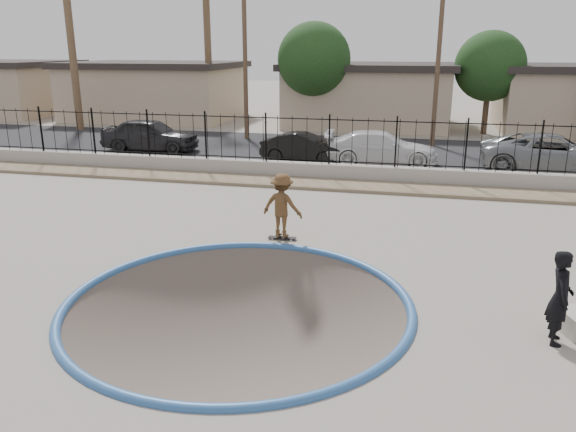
# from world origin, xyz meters

# --- Properties ---
(ground) EXTENTS (120.00, 120.00, 2.20)m
(ground) POSITION_xyz_m (0.00, 12.00, -1.10)
(ground) COLOR gray
(ground) RESTS_ON ground
(bowl_pit) EXTENTS (6.84, 6.84, 1.80)m
(bowl_pit) POSITION_xyz_m (0.00, -1.00, 0.00)
(bowl_pit) COLOR #50463D
(bowl_pit) RESTS_ON ground
(coping_ring) EXTENTS (7.04, 7.04, 0.20)m
(coping_ring) POSITION_xyz_m (0.00, -1.00, 0.00)
(coping_ring) COLOR #2D5892
(coping_ring) RESTS_ON ground
(rock_strip) EXTENTS (42.00, 1.60, 0.11)m
(rock_strip) POSITION_xyz_m (0.00, 9.20, 0.06)
(rock_strip) COLOR #8E795D
(rock_strip) RESTS_ON ground
(retaining_wall) EXTENTS (42.00, 0.45, 0.60)m
(retaining_wall) POSITION_xyz_m (0.00, 10.30, 0.30)
(retaining_wall) COLOR gray
(retaining_wall) RESTS_ON ground
(fence) EXTENTS (40.00, 0.04, 1.80)m
(fence) POSITION_xyz_m (0.00, 10.30, 1.50)
(fence) COLOR black
(fence) RESTS_ON retaining_wall
(street) EXTENTS (90.00, 8.00, 0.04)m
(street) POSITION_xyz_m (0.00, 17.00, 0.02)
(street) COLOR black
(street) RESTS_ON ground
(house_west) EXTENTS (11.60, 8.60, 3.90)m
(house_west) POSITION_xyz_m (-15.00, 26.50, 1.97)
(house_west) COLOR tan
(house_west) RESTS_ON ground
(house_center) EXTENTS (10.60, 8.60, 3.90)m
(house_center) POSITION_xyz_m (0.00, 26.50, 1.97)
(house_center) COLOR tan
(house_center) RESTS_ON ground
(palm_mid) EXTENTS (2.30, 2.30, 9.30)m
(palm_mid) POSITION_xyz_m (-10.00, 24.00, 6.69)
(palm_mid) COLOR brown
(palm_mid) RESTS_ON ground
(utility_pole_left) EXTENTS (1.70, 0.24, 9.00)m
(utility_pole_left) POSITION_xyz_m (-6.00, 19.00, 4.70)
(utility_pole_left) COLOR #473323
(utility_pole_left) RESTS_ON ground
(utility_pole_mid) EXTENTS (1.70, 0.24, 9.50)m
(utility_pole_mid) POSITION_xyz_m (4.00, 19.00, 4.96)
(utility_pole_mid) COLOR #473323
(utility_pole_mid) RESTS_ON ground
(street_tree_left) EXTENTS (4.32, 4.32, 6.36)m
(street_tree_left) POSITION_xyz_m (-3.00, 23.00, 4.19)
(street_tree_left) COLOR #473323
(street_tree_left) RESTS_ON ground
(street_tree_mid) EXTENTS (3.96, 3.96, 5.83)m
(street_tree_mid) POSITION_xyz_m (7.00, 24.00, 3.84)
(street_tree_mid) COLOR #473323
(street_tree_mid) RESTS_ON ground
(skater) EXTENTS (1.19, 0.82, 1.70)m
(skater) POSITION_xyz_m (-0.07, 3.00, 0.85)
(skater) COLOR brown
(skater) RESTS_ON ground
(skateboard) EXTENTS (0.76, 0.23, 0.07)m
(skateboard) POSITION_xyz_m (-0.07, 3.00, 0.05)
(skateboard) COLOR black
(skateboard) RESTS_ON ground
(videographer) EXTENTS (0.44, 0.64, 1.68)m
(videographer) POSITION_xyz_m (5.84, -1.17, 0.84)
(videographer) COLOR black
(videographer) RESTS_ON ground
(car_a) EXTENTS (4.71, 2.01, 1.59)m
(car_a) POSITION_xyz_m (-9.39, 14.18, 0.83)
(car_a) COLOR black
(car_a) RESTS_ON street
(car_b) EXTENTS (3.86, 1.62, 1.24)m
(car_b) POSITION_xyz_m (-1.61, 13.40, 0.66)
(car_b) COLOR black
(car_b) RESTS_ON street
(car_c) EXTENTS (4.98, 2.37, 1.40)m
(car_c) POSITION_xyz_m (1.75, 13.60, 0.74)
(car_c) COLOR silver
(car_c) RESTS_ON street
(car_d) EXTENTS (5.75, 2.88, 1.56)m
(car_d) POSITION_xyz_m (8.63, 13.40, 0.82)
(car_d) COLOR gray
(car_d) RESTS_ON street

